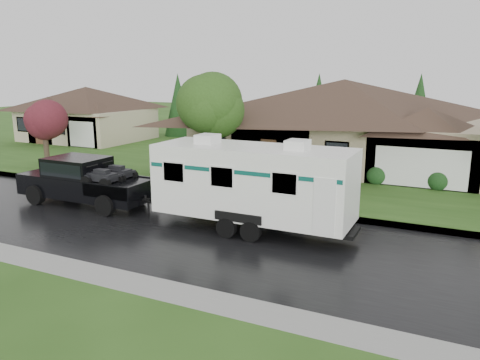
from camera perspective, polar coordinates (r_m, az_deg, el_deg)
ground at (r=20.18m, az=-2.95°, el=-4.77°), size 140.00×140.00×0.00m
road at (r=18.54m, az=-5.91°, el=-6.42°), size 140.00×8.00×0.01m
curb at (r=22.08m, az=-0.18°, el=-3.00°), size 140.00×0.50×0.15m
lawn at (r=33.74m, az=9.26°, el=2.37°), size 140.00×26.00×0.15m
house_main at (r=31.60m, az=12.91°, el=7.96°), size 19.44×10.80×6.90m
house_far at (r=45.19m, az=-18.06°, el=8.24°), size 10.80×8.64×5.80m
tree_left_green at (r=25.99m, az=-3.67°, el=8.85°), size 3.62×3.62×5.99m
tree_red at (r=33.04m, az=-22.81°, el=6.74°), size 2.63×2.63×4.35m
shrub_row at (r=27.71m, az=9.92°, el=1.30°), size 13.60×1.00×1.00m
pickup_truck at (r=23.42m, az=-18.56°, el=0.08°), size 6.71×2.55×2.24m
travel_trailer at (r=18.33m, az=1.59°, el=-0.18°), size 8.28×2.91×3.71m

